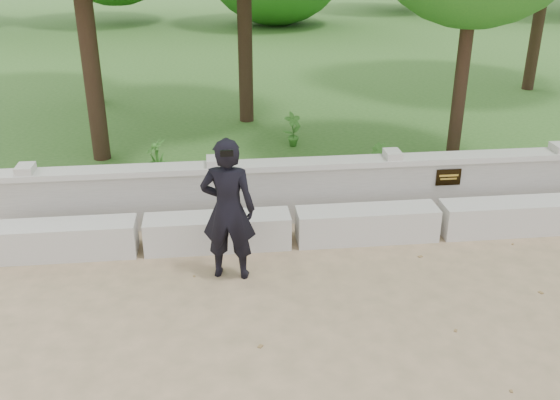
{
  "coord_description": "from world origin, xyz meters",
  "views": [
    {
      "loc": [
        -3.01,
        -5.44,
        3.95
      ],
      "look_at": [
        -2.24,
        1.32,
        0.9
      ],
      "focal_mm": 40.0,
      "sensor_mm": 36.0,
      "label": 1
    }
  ],
  "objects": [
    {
      "name": "ground",
      "position": [
        0.0,
        0.0,
        0.0
      ],
      "size": [
        80.0,
        80.0,
        0.0
      ],
      "primitive_type": "plane",
      "color": "tan",
      "rests_on": "ground"
    },
    {
      "name": "lawn",
      "position": [
        0.0,
        14.0,
        0.12
      ],
      "size": [
        40.0,
        22.0,
        0.25
      ],
      "primitive_type": "cube",
      "color": "#2F5A1F",
      "rests_on": "ground"
    },
    {
      "name": "concrete_bench",
      "position": [
        0.0,
        1.9,
        0.22
      ],
      "size": [
        11.9,
        0.45,
        0.45
      ],
      "color": "beige",
      "rests_on": "ground"
    },
    {
      "name": "parapet_wall",
      "position": [
        0.0,
        2.6,
        0.46
      ],
      "size": [
        12.5,
        0.35,
        0.9
      ],
      "color": "#BBB8B0",
      "rests_on": "ground"
    },
    {
      "name": "man_main",
      "position": [
        -2.87,
        1.17,
        0.88
      ],
      "size": [
        0.71,
        0.65,
        1.76
      ],
      "color": "black",
      "rests_on": "ground"
    },
    {
      "name": "shrub_a",
      "position": [
        -1.58,
        5.1,
        0.56
      ],
      "size": [
        0.39,
        0.34,
        0.62
      ],
      "primitive_type": "imported",
      "rotation": [
        0.0,
        0.0,
        0.45
      ],
      "color": "#3A7728",
      "rests_on": "lawn"
    },
    {
      "name": "shrub_b",
      "position": [
        -0.48,
        3.3,
        0.55
      ],
      "size": [
        0.39,
        0.42,
        0.6
      ],
      "primitive_type": "imported",
      "rotation": [
        0.0,
        0.0,
        2.09
      ],
      "color": "#3A7728",
      "rests_on": "lawn"
    },
    {
      "name": "shrub_d",
      "position": [
        -3.88,
        3.75,
        0.58
      ],
      "size": [
        0.38,
        0.41,
        0.67
      ],
      "primitive_type": "imported",
      "rotation": [
        0.0,
        0.0,
        4.83
      ],
      "color": "#3A7728",
      "rests_on": "lawn"
    }
  ]
}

